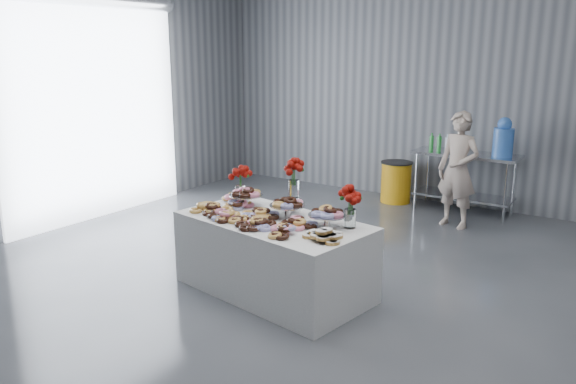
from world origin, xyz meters
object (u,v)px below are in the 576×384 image
Objects in this scene: water_jug at (503,139)px; prep_table at (465,172)px; person at (458,170)px; display_table at (274,256)px; trash_barrel at (396,182)px.

prep_table is at bearing 180.00° from water_jug.
person is at bearing -80.95° from prep_table.
display_table is 2.92× the size of trash_barrel.
prep_table reaches higher than display_table.
trash_barrel is at bearing -180.00° from prep_table.
water_jug is at bearing 76.27° from person.
display_table is 1.20× the size of person.
trash_barrel is (-0.37, 3.90, -0.05)m from display_table.
display_table is 3.97m from prep_table.
person is at bearing -32.36° from trash_barrel.
water_jug is (0.50, -0.00, 0.53)m from prep_table.
trash_barrel is (-1.07, -0.00, -0.29)m from prep_table.
water_jug is at bearing 72.82° from display_table.
trash_barrel is (-1.57, 0.00, -0.82)m from water_jug.
display_table is at bearing -107.18° from water_jug.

